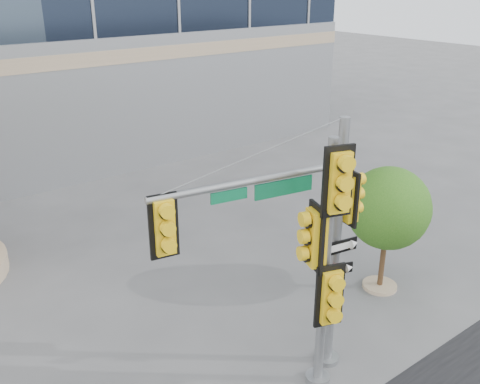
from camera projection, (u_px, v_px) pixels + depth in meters
ground at (283, 359)px, 12.61m from camera, size 120.00×120.00×0.00m
main_signal_pole at (295, 231)px, 10.75m from camera, size 4.49×1.19×5.85m
secondary_signal_pole at (327, 252)px, 10.57m from camera, size 0.97×0.91×5.64m
street_tree at (389, 211)px, 14.62m from camera, size 2.35×2.29×3.66m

